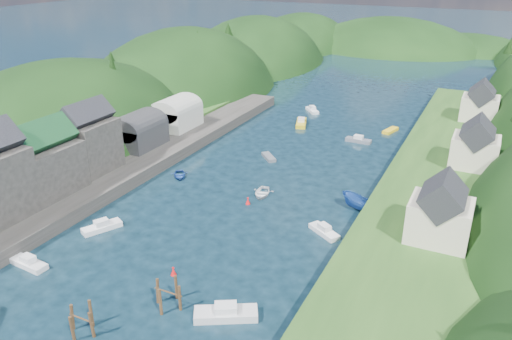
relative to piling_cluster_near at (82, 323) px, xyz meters
The scene contains 15 objects.
ground 56.99m from the piling_cluster_near, 88.48° to the left, with size 600.00×600.00×0.00m, color black.
hillside_left 93.24m from the piling_cluster_near, 117.95° to the left, with size 44.00×245.56×52.00m.
far_hills 181.38m from the piling_cluster_near, 89.14° to the left, with size 103.00×68.00×44.00m.
hill_trees 72.70m from the piling_cluster_near, 87.88° to the left, with size 91.39×152.63×12.04m.
quay_left 35.11m from the piling_cluster_near, 129.84° to the left, with size 12.00×110.00×2.00m, color #2D2B28.
terrace_left_grass 39.96m from the piling_cluster_near, 137.57° to the left, with size 12.00×110.00×2.50m, color #234719.
quayside_buildings 28.51m from the piling_cluster_near, 151.41° to the left, with size 8.00×35.84×12.90m.
boat_sheds 52.23m from the piling_cluster_near, 118.05° to the left, with size 7.00×21.00×7.50m.
terrace_right 53.92m from the piling_cluster_near, 60.55° to the left, with size 16.00×120.00×2.40m, color #234719.
right_bank_cottages 62.84m from the piling_cluster_near, 61.91° to the left, with size 9.00×59.24×8.41m.
piling_cluster_near is the anchor object (origin of this frame).
piling_cluster_far 8.67m from the piling_cluster_near, 54.07° to the left, with size 3.34×3.11×3.50m.
channel_buoy_near 12.02m from the piling_cluster_near, 78.82° to the left, with size 0.70×0.70×1.10m.
channel_buoy_far 31.45m from the piling_cluster_near, 86.49° to the left, with size 0.70×0.70×1.10m.
moored_boats 27.72m from the piling_cluster_near, 84.71° to the left, with size 37.16×90.07×2.40m.
Camera 1 is at (30.27, -33.90, 33.63)m, focal length 35.00 mm.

